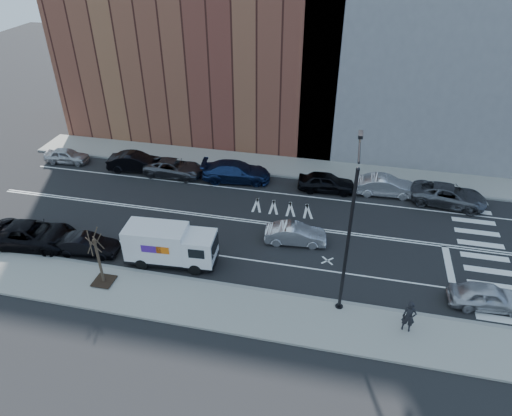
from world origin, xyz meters
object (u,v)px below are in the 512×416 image
at_px(fedex_van, 170,245).
at_px(far_parked_a, 67,156).
at_px(near_parked_front, 487,296).
at_px(far_parked_b, 136,162).
at_px(pedestrian, 409,317).
at_px(driving_sedan, 296,234).

bearing_deg(fedex_van, far_parked_a, 138.20).
height_order(far_parked_a, near_parked_front, near_parked_front).
relative_size(far_parked_a, near_parked_front, 0.92).
relative_size(far_parked_b, pedestrian, 2.53).
bearing_deg(near_parked_front, far_parked_a, 67.50).
height_order(near_parked_front, pedestrian, pedestrian).
bearing_deg(fedex_van, near_parked_front, -3.12).
xyz_separation_m(far_parked_b, near_parked_front, (26.38, -10.83, -0.07)).
distance_m(far_parked_a, far_parked_b, 6.69).
relative_size(far_parked_a, driving_sedan, 0.94).
xyz_separation_m(driving_sedan, near_parked_front, (11.43, -3.57, 0.04)).
bearing_deg(far_parked_a, near_parked_front, -112.50).
bearing_deg(near_parked_front, far_parked_b, 63.37).
bearing_deg(driving_sedan, far_parked_a, 65.47).
xyz_separation_m(far_parked_a, pedestrian, (28.57, -13.83, 0.43)).
bearing_deg(far_parked_b, far_parked_a, 82.96).
height_order(fedex_van, far_parked_b, fedex_van).
xyz_separation_m(far_parked_b, driving_sedan, (14.95, -7.26, -0.11)).
height_order(far_parked_b, near_parked_front, far_parked_b).
bearing_deg(far_parked_a, far_parked_b, -94.65).
bearing_deg(far_parked_a, pedestrian, -120.11).
distance_m(fedex_van, near_parked_front, 18.86).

